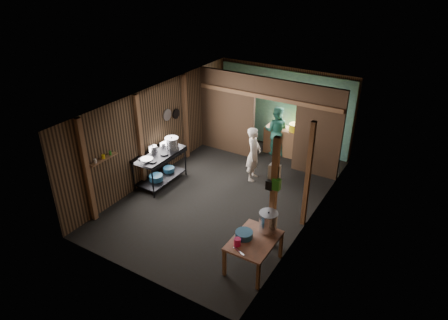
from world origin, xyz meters
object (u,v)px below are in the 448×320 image
Objects in this scene: stove_pot_large at (172,144)px; cook at (254,154)px; prep_table at (253,253)px; gas_range at (160,168)px; stock_pot at (268,222)px; yellow_tub at (296,127)px; pink_bucket at (237,242)px.

cook reaches higher than stove_pot_large.
gas_range is at bearing 156.26° from prep_table.
stock_pot is 4.81m from yellow_tub.
yellow_tub is (-0.99, 5.36, 0.21)m from pink_bucket.
gas_range is at bearing 114.39° from cook.
prep_table is at bearing -29.36° from stove_pot_large.
gas_range is 0.74m from stove_pot_large.
cook is at bearing 35.76° from gas_range.
cook is at bearing 122.45° from stock_pot.
pink_bucket is 3.73m from cook.
stock_pot is at bearing 75.98° from prep_table.
pink_bucket is at bearing -29.07° from gas_range.
stock_pot is 1.13× the size of yellow_tub.
stove_pot_large is 0.92× the size of yellow_tub.
gas_range is 9.58× the size of pink_bucket.
cook is (-0.44, -1.91, -0.18)m from yellow_tub.
stove_pot_large reaches higher than pink_bucket.
stock_pot reaches higher than gas_range.
gas_range is 4.05m from prep_table.
cook is at bearing 112.49° from pink_bucket.
cook reaches higher than pink_bucket.
stove_pot_large is 3.98m from stock_pot.
stove_pot_large is 2.24m from cook.
pink_bucket is at bearing -34.69° from stove_pot_large.
pink_bucket is (-0.30, -0.73, -0.13)m from stock_pot.
pink_bucket is at bearing -112.74° from stock_pot.
pink_bucket reaches higher than prep_table.
gas_range is 0.99× the size of cook.
cook is (-1.43, 3.45, 0.03)m from pink_bucket.
cook is (2.08, 1.50, 0.32)m from gas_range.
stove_pot_large is (0.17, 0.36, 0.62)m from gas_range.
yellow_tub is 1.97m from cook.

